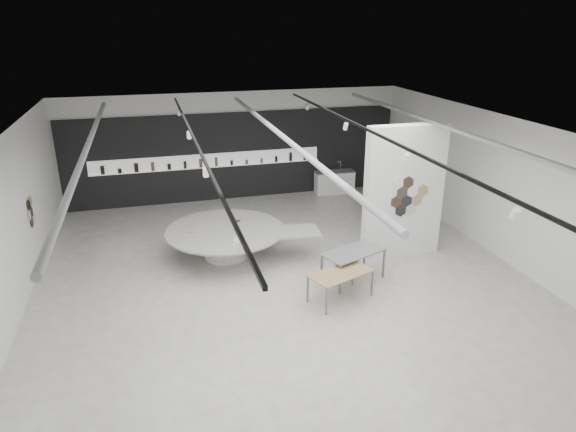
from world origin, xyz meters
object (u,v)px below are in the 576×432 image
object	(u,v)px
sample_table_wood	(341,275)
sample_table_stone	(354,254)
partition_column	(404,192)
kitchen_counter	(334,182)
display_island	(228,239)

from	to	relation	value
sample_table_wood	sample_table_stone	xyz separation A→B (m)	(0.63, 0.79, 0.09)
sample_table_wood	partition_column	bearing A→B (deg)	37.95
partition_column	kitchen_counter	bearing A→B (deg)	88.93
partition_column	kitchen_counter	xyz separation A→B (m)	(0.10, 5.50, -1.38)
display_island	sample_table_wood	size ratio (longest dim) A/B	2.57
partition_column	sample_table_stone	bearing A→B (deg)	-148.24
display_island	kitchen_counter	distance (m)	6.51
partition_column	display_island	bearing A→B (deg)	167.48
partition_column	display_island	size ratio (longest dim) A/B	0.85
sample_table_stone	sample_table_wood	bearing A→B (deg)	-128.65
sample_table_stone	kitchen_counter	bearing A→B (deg)	73.58
partition_column	display_island	world-z (taller)	partition_column
partition_column	display_island	distance (m)	4.90
sample_table_wood	kitchen_counter	xyz separation A→B (m)	(2.59, 7.45, -0.22)
sample_table_stone	partition_column	bearing A→B (deg)	31.76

